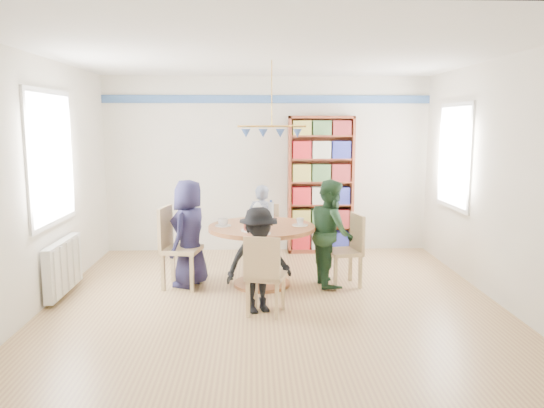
{
  "coord_description": "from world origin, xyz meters",
  "views": [
    {
      "loc": [
        -0.21,
        -5.72,
        1.98
      ],
      "look_at": [
        0.0,
        0.4,
        1.05
      ],
      "focal_mm": 35.0,
      "sensor_mm": 36.0,
      "label": 1
    }
  ],
  "objects_px": {
    "dining_table": "(262,241)",
    "person_left": "(189,233)",
    "chair_far": "(265,231)",
    "chair_near": "(264,272)",
    "chair_left": "(175,243)",
    "person_far": "(262,226)",
    "chair_right": "(349,246)",
    "bookshelf": "(320,186)",
    "person_right": "(331,233)",
    "person_near": "(259,260)",
    "radiator": "(64,266)"
  },
  "relations": [
    {
      "from": "dining_table",
      "to": "chair_left",
      "type": "distance_m",
      "value": 1.06
    },
    {
      "from": "person_right",
      "to": "bookshelf",
      "type": "relative_size",
      "value": 0.63
    },
    {
      "from": "dining_table",
      "to": "person_left",
      "type": "height_order",
      "value": "person_left"
    },
    {
      "from": "chair_right",
      "to": "bookshelf",
      "type": "bearing_deg",
      "value": 94.64
    },
    {
      "from": "dining_table",
      "to": "person_near",
      "type": "relative_size",
      "value": 1.16
    },
    {
      "from": "chair_right",
      "to": "bookshelf",
      "type": "distance_m",
      "value": 1.84
    },
    {
      "from": "chair_far",
      "to": "chair_near",
      "type": "xyz_separation_m",
      "value": [
        -0.05,
        -2.1,
        0.0
      ]
    },
    {
      "from": "dining_table",
      "to": "chair_left",
      "type": "relative_size",
      "value": 1.31
    },
    {
      "from": "chair_near",
      "to": "person_near",
      "type": "xyz_separation_m",
      "value": [
        -0.06,
        0.13,
        0.09
      ]
    },
    {
      "from": "chair_right",
      "to": "person_right",
      "type": "height_order",
      "value": "person_right"
    },
    {
      "from": "dining_table",
      "to": "chair_near",
      "type": "relative_size",
      "value": 1.52
    },
    {
      "from": "dining_table",
      "to": "chair_right",
      "type": "relative_size",
      "value": 1.47
    },
    {
      "from": "chair_right",
      "to": "person_left",
      "type": "height_order",
      "value": "person_left"
    },
    {
      "from": "dining_table",
      "to": "chair_right",
      "type": "xyz_separation_m",
      "value": [
        1.08,
        -0.02,
        -0.07
      ]
    },
    {
      "from": "person_left",
      "to": "radiator",
      "type": "bearing_deg",
      "value": -55.05
    },
    {
      "from": "person_right",
      "to": "chair_far",
      "type": "bearing_deg",
      "value": 31.48
    },
    {
      "from": "chair_right",
      "to": "chair_near",
      "type": "height_order",
      "value": "chair_right"
    },
    {
      "from": "person_near",
      "to": "dining_table",
      "type": "bearing_deg",
      "value": 65.84
    },
    {
      "from": "bookshelf",
      "to": "chair_far",
      "type": "bearing_deg",
      "value": -142.23
    },
    {
      "from": "chair_far",
      "to": "chair_right",
      "type": "bearing_deg",
      "value": -46.38
    },
    {
      "from": "chair_near",
      "to": "person_right",
      "type": "height_order",
      "value": "person_right"
    },
    {
      "from": "dining_table",
      "to": "chair_right",
      "type": "height_order",
      "value": "chair_right"
    },
    {
      "from": "chair_right",
      "to": "person_near",
      "type": "xyz_separation_m",
      "value": [
        -1.12,
        -0.91,
        0.07
      ]
    },
    {
      "from": "person_near",
      "to": "chair_right",
      "type": "bearing_deg",
      "value": 17.7
    },
    {
      "from": "chair_left",
      "to": "person_left",
      "type": "distance_m",
      "value": 0.21
    },
    {
      "from": "chair_left",
      "to": "person_near",
      "type": "relative_size",
      "value": 0.88
    },
    {
      "from": "chair_far",
      "to": "person_far",
      "type": "xyz_separation_m",
      "value": [
        -0.04,
        -0.13,
        0.11
      ]
    },
    {
      "from": "chair_far",
      "to": "person_left",
      "type": "distance_m",
      "value": 1.4
    },
    {
      "from": "radiator",
      "to": "chair_right",
      "type": "bearing_deg",
      "value": 4.97
    },
    {
      "from": "chair_near",
      "to": "chair_left",
      "type": "bearing_deg",
      "value": 135.81
    },
    {
      "from": "chair_right",
      "to": "chair_far",
      "type": "relative_size",
      "value": 1.04
    },
    {
      "from": "dining_table",
      "to": "person_far",
      "type": "height_order",
      "value": "person_far"
    },
    {
      "from": "radiator",
      "to": "bookshelf",
      "type": "distance_m",
      "value": 3.88
    },
    {
      "from": "chair_left",
      "to": "chair_far",
      "type": "xyz_separation_m",
      "value": [
        1.11,
        1.07,
        -0.08
      ]
    },
    {
      "from": "chair_right",
      "to": "person_far",
      "type": "distance_m",
      "value": 1.41
    },
    {
      "from": "person_right",
      "to": "person_far",
      "type": "bearing_deg",
      "value": 36.75
    },
    {
      "from": "radiator",
      "to": "person_right",
      "type": "relative_size",
      "value": 0.76
    },
    {
      "from": "chair_left",
      "to": "chair_near",
      "type": "relative_size",
      "value": 1.16
    },
    {
      "from": "chair_right",
      "to": "dining_table",
      "type": "bearing_deg",
      "value": 178.8
    },
    {
      "from": "chair_near",
      "to": "person_right",
      "type": "distance_m",
      "value": 1.38
    },
    {
      "from": "chair_far",
      "to": "chair_near",
      "type": "relative_size",
      "value": 0.99
    },
    {
      "from": "person_near",
      "to": "radiator",
      "type": "bearing_deg",
      "value": 143.42
    },
    {
      "from": "chair_far",
      "to": "person_near",
      "type": "xyz_separation_m",
      "value": [
        -0.1,
        -1.98,
        0.09
      ]
    },
    {
      "from": "person_left",
      "to": "person_near",
      "type": "distance_m",
      "value": 1.28
    },
    {
      "from": "chair_left",
      "to": "chair_near",
      "type": "distance_m",
      "value": 1.48
    },
    {
      "from": "chair_left",
      "to": "person_right",
      "type": "bearing_deg",
      "value": 1.08
    },
    {
      "from": "radiator",
      "to": "person_left",
      "type": "bearing_deg",
      "value": 13.9
    },
    {
      "from": "chair_left",
      "to": "chair_far",
      "type": "height_order",
      "value": "chair_left"
    },
    {
      "from": "chair_near",
      "to": "bookshelf",
      "type": "relative_size",
      "value": 0.41
    },
    {
      "from": "chair_near",
      "to": "person_far",
      "type": "relative_size",
      "value": 0.74
    }
  ]
}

